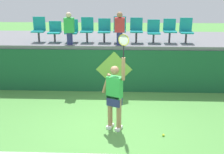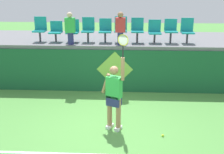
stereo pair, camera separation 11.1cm
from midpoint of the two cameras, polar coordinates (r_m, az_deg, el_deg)
The scene contains 19 objects.
ground_plane at distance 7.93m, azimuth -1.43°, elevation -10.12°, with size 40.00×40.00×0.00m, color #519342.
court_back_wall at distance 10.24m, azimuth -0.49°, elevation 1.28°, with size 12.69×0.20×1.52m, color #195633.
spectator_platform at distance 11.45m, azimuth -0.16°, elevation 7.37°, with size 12.69×3.01×0.12m, color slate.
tennis_player at distance 7.52m, azimuth 0.12°, elevation -3.41°, with size 0.70×0.40×2.57m.
tennis_ball at distance 7.68m, azimuth 9.61°, elevation -11.13°, with size 0.07×0.07×0.07m, color #D1E533.
water_bottle at distance 10.12m, azimuth 1.23°, elevation 6.88°, with size 0.06×0.06×0.23m, color white.
stadium_chair_0 at distance 11.00m, azimuth -14.41°, elevation 9.21°, with size 0.44×0.42×0.89m.
stadium_chair_1 at distance 10.86m, azimuth -11.42°, elevation 8.88°, with size 0.44×0.42×0.73m.
stadium_chair_2 at distance 10.74m, azimuth -8.19°, elevation 9.08°, with size 0.44×0.42×0.80m.
stadium_chair_3 at distance 10.64m, azimuth -5.19°, elevation 9.41°, with size 0.44×0.42×0.88m.
stadium_chair_4 at distance 10.58m, azimuth -1.82°, elevation 9.31°, with size 0.44×0.42×0.83m.
stadium_chair_5 at distance 10.56m, azimuth 1.22°, elevation 9.53°, with size 0.44×0.42×0.91m.
stadium_chair_6 at distance 10.56m, azimuth 4.49°, elevation 9.37°, with size 0.44×0.42×0.87m.
stadium_chair_7 at distance 10.61m, azimuth 7.84°, elevation 9.03°, with size 0.44×0.42×0.81m.
stadium_chair_8 at distance 10.67m, azimuth 10.92°, elevation 9.15°, with size 0.44×0.42×0.84m.
stadium_chair_9 at distance 10.78m, azimuth 14.01°, elevation 9.01°, with size 0.44×0.42×0.87m.
spectator_0 at distance 10.08m, azimuth 1.17°, elevation 9.60°, with size 0.34×0.20×1.13m.
spectator_1 at distance 10.28m, azimuth -8.67°, elevation 9.48°, with size 0.34×0.20×1.11m.
wall_signage_mount at distance 10.39m, azimuth 0.10°, elevation -2.89°, with size 1.27×0.01×1.47m.
Camera 1 is at (0.40, -6.94, 3.81)m, focal length 46.76 mm.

